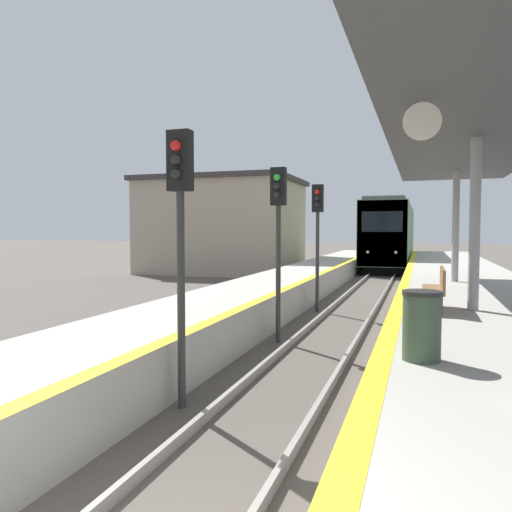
% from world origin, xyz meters
% --- Properties ---
extents(train, '(2.85, 19.95, 4.68)m').
position_xyz_m(train, '(0.00, 36.39, 2.38)').
color(train, black).
rests_on(train, ground).
extents(signal_near, '(0.36, 0.31, 4.19)m').
position_xyz_m(signal_near, '(-1.29, 4.05, 2.94)').
color(signal_near, '#2D2D2D').
rests_on(signal_near, ground).
extents(signal_mid, '(0.36, 0.31, 4.19)m').
position_xyz_m(signal_mid, '(-1.11, 8.78, 2.94)').
color(signal_mid, '#2D2D2D').
rests_on(signal_mid, ground).
extents(signal_far, '(0.36, 0.31, 4.19)m').
position_xyz_m(signal_far, '(-1.10, 13.50, 2.94)').
color(signal_far, '#2D2D2D').
rests_on(signal_far, ground).
extents(station_canopy, '(3.69, 18.93, 3.91)m').
position_xyz_m(station_canopy, '(3.23, 9.00, 4.70)').
color(station_canopy, '#99999E').
rests_on(station_canopy, platform_right).
extents(trash_bin, '(0.52, 0.52, 0.94)m').
position_xyz_m(trash_bin, '(2.17, 4.27, 1.44)').
color(trash_bin, '#384C38').
rests_on(trash_bin, platform_right).
extents(bench, '(0.44, 1.61, 0.92)m').
position_xyz_m(bench, '(2.47, 8.76, 1.46)').
color(bench, brown).
rests_on(bench, platform_right).
extents(station_building, '(9.53, 7.93, 5.96)m').
position_xyz_m(station_building, '(-9.96, 27.15, 2.99)').
color(station_building, tan).
rests_on(station_building, ground).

